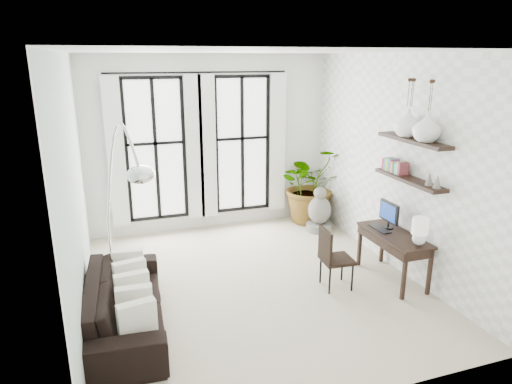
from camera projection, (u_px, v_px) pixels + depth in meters
name	position (u px, v px, depth m)	size (l,w,h in m)	color
floor	(254.00, 284.00, 6.56)	(5.00, 5.00, 0.00)	#C0B698
ceiling	(253.00, 51.00, 5.65)	(5.00, 5.00, 0.00)	white
wall_left	(74.00, 191.00, 5.41)	(5.00, 5.00, 0.00)	#ACBFB1
wall_right	(396.00, 164.00, 6.80)	(5.00, 5.00, 0.00)	white
wall_back	(210.00, 144.00, 8.38)	(4.50, 4.50, 0.00)	white
windows	(201.00, 147.00, 8.26)	(3.26, 0.13, 2.65)	white
wall_shelves	(409.00, 163.00, 6.29)	(0.25, 1.30, 0.60)	black
sofa	(125.00, 303.00, 5.42)	(2.21, 0.86, 0.64)	black
throw_pillows	(132.00, 289.00, 5.40)	(0.40, 1.52, 0.40)	white
plant	(311.00, 184.00, 8.88)	(1.36, 1.18, 1.51)	#2D7228
desk	(397.00, 237.00, 6.45)	(0.51, 1.20, 1.11)	black
desk_chair	(332.00, 255.00, 6.32)	(0.45, 0.45, 0.88)	black
arc_lamp	(121.00, 168.00, 5.45)	(0.74, 1.23, 2.42)	silver
buddha	(319.00, 212.00, 8.47)	(0.47, 0.47, 0.85)	slate
vase_a	(427.00, 127.00, 5.88)	(0.37, 0.37, 0.38)	white
vase_b	(408.00, 123.00, 6.24)	(0.37, 0.37, 0.38)	white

